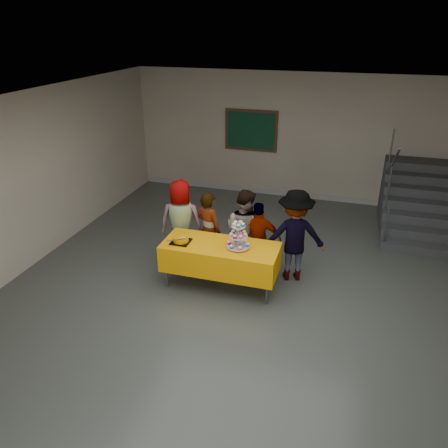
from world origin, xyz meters
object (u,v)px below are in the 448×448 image
Objects in this scene: bake_table at (220,256)px; schoolchild_c at (244,230)px; noticeboard at (251,131)px; schoolchild_d at (258,239)px; staircase at (413,203)px; schoolchild_e at (294,236)px; schoolchild_b at (209,230)px; bear_cake at (181,239)px; cupcake_stand at (238,237)px; schoolchild_a at (181,222)px.

schoolchild_c is at bearing 71.81° from bake_table.
noticeboard reaches higher than schoolchild_c.
schoolchild_d is (0.49, 0.58, 0.11)m from bake_table.
bake_table is at bearing -132.20° from staircase.
bake_table is 1.17× the size of schoolchild_e.
bake_table is at bearing 93.87° from schoolchild_c.
staircase reaches higher than schoolchild_b.
schoolchild_c reaches higher than schoolchild_b.
bake_table is at bearing 8.44° from bear_cake.
cupcake_stand is 0.30× the size of schoolchild_c.
cupcake_stand is at bearing 22.26° from schoolchild_e.
schoolchild_b is 0.58× the size of staircase.
schoolchild_e reaches higher than bear_cake.
schoolchild_b is 0.91m from schoolchild_d.
schoolchild_d is (0.27, -0.09, -0.09)m from schoolchild_c.
schoolchild_e reaches higher than schoolchild_b.
cupcake_stand is 0.34× the size of noticeboard.
schoolchild_e is (1.10, 0.62, 0.24)m from bake_table.
schoolchild_b is 1.07× the size of noticeboard.
cupcake_stand is 1.24× the size of bear_cake.
noticeboard reaches higher than bake_table.
schoolchild_d is (1.42, -0.03, -0.12)m from schoolchild_a.
bear_cake is at bearing 20.74° from schoolchild_d.
schoolchild_e is (1.74, 0.71, -0.03)m from bear_cake.
bear_cake is 0.76m from schoolchild_a.
schoolchild_d is at bearing 49.72° from bake_table.
cupcake_stand is 0.98m from schoolchild_b.
cupcake_stand is at bearing -129.45° from staircase.
cupcake_stand is 0.28× the size of schoolchild_e.
schoolchild_a is at bearing 146.49° from bake_table.
bear_cake is at bearing -136.63° from staircase.
schoolchild_b is 0.87× the size of schoolchild_e.
schoolchild_c is (1.14, 0.06, -0.03)m from schoolchild_a.
schoolchild_c is at bearing -28.71° from schoolchild_d.
schoolchild_e is (0.60, 0.03, 0.14)m from schoolchild_d.
cupcake_stand is 0.95m from bear_cake.
bake_table is at bearing 134.89° from schoolchild_a.
noticeboard is at bearing -106.70° from schoolchild_a.
noticeboard reaches higher than schoolchild_d.
schoolchild_e is at bearing -157.30° from schoolchild_b.
bake_table is 0.70m from bear_cake.
schoolchild_b is 0.93× the size of schoolchild_c.
schoolchild_a is at bearing 153.25° from cupcake_stand.
bear_cake is 0.24× the size of schoolchild_c.
schoolchild_e is at bearing 29.37° from bake_table.
schoolchild_e is at bearing 22.28° from bear_cake.
bake_table is at bearing -82.42° from noticeboard.
schoolchild_d is at bearing 71.31° from cupcake_stand.
staircase is at bearing 50.55° from cupcake_stand.
staircase is (3.00, 2.88, -0.26)m from schoolchild_c.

